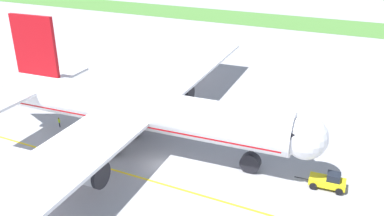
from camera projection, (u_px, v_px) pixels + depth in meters
ground_plane at (159, 165)px, 55.06m from camera, size 600.00×600.00×0.00m
apron_taxi_line at (145, 179)px, 51.89m from camera, size 280.00×0.36×0.01m
grass_median_strip at (308, 24)px, 138.99m from camera, size 320.00×24.00×0.10m
airliner_foreground at (137, 110)px, 56.79m from camera, size 52.11×81.91×18.34m
pushback_tug at (328, 181)px, 49.70m from camera, size 6.21×2.60×2.18m
ground_crew_wingwalker_port at (59, 121)px, 65.30m from camera, size 0.52×0.44×1.69m
ground_crew_marshaller_front at (94, 118)px, 66.56m from camera, size 0.26×0.59×1.69m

